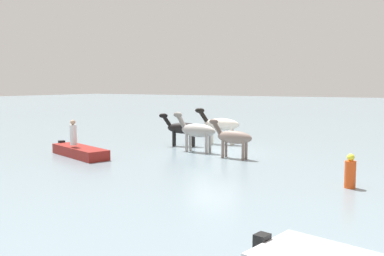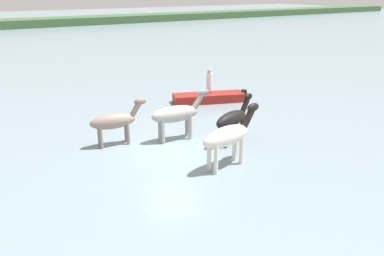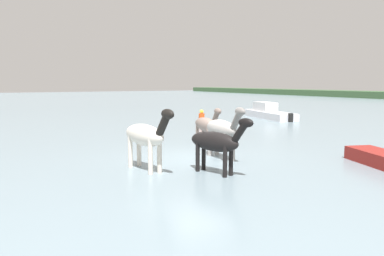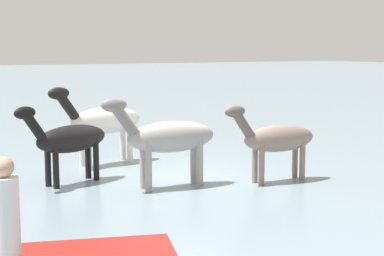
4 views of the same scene
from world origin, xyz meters
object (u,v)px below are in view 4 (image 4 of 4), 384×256
at_px(horse_mid_herd, 103,121).
at_px(person_helmsman_aft, 6,211).
at_px(horse_rear_stallion, 168,137).
at_px(horse_dun_straggler, 276,139).
at_px(horse_chestnut_trailing, 69,140).

bearing_deg(horse_mid_herd, person_helmsman_aft, 51.20).
xyz_separation_m(horse_rear_stallion, horse_dun_straggler, (-2.33, 0.76, -0.11)).
xyz_separation_m(horse_rear_stallion, horse_mid_herd, (0.23, -3.12, 0.04)).
bearing_deg(person_helmsman_aft, horse_chestnut_trailing, -115.30).
distance_m(horse_rear_stallion, horse_chestnut_trailing, 2.22).
distance_m(horse_dun_straggler, person_helmsman_aft, 7.46).
height_order(horse_mid_herd, horse_chestnut_trailing, horse_mid_herd).
bearing_deg(horse_mid_herd, horse_chestnut_trailing, 39.71).
bearing_deg(horse_chestnut_trailing, person_helmsman_aft, 47.12).
bearing_deg(horse_chestnut_trailing, horse_mid_herd, -148.57).
xyz_separation_m(horse_rear_stallion, person_helmsman_aft, (4.32, 4.12, 0.02)).
relative_size(horse_mid_herd, person_helmsman_aft, 2.23).
relative_size(horse_mid_herd, horse_chestnut_trailing, 1.15).
distance_m(horse_dun_straggler, horse_chestnut_trailing, 4.59).
bearing_deg(horse_chestnut_trailing, horse_rear_stallion, 122.77).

